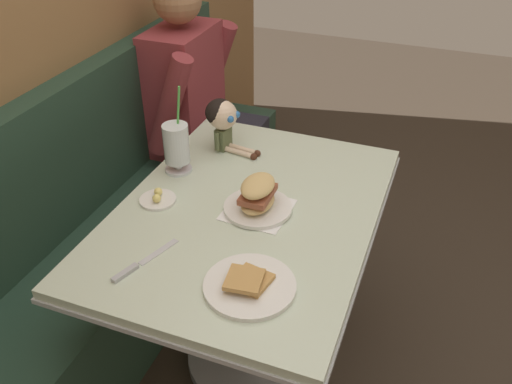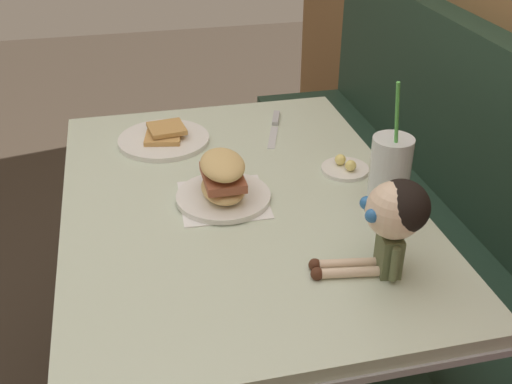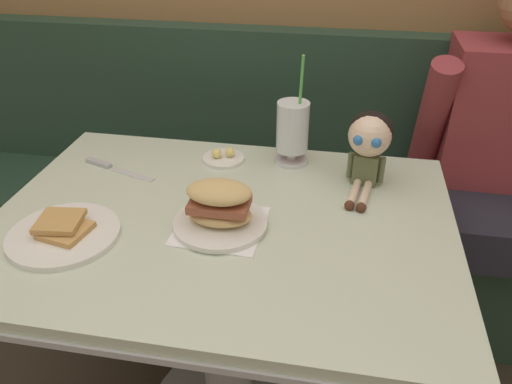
# 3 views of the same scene
# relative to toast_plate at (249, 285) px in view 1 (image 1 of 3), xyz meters

# --- Properties ---
(ground_plane) EXTENTS (8.00, 8.00, 0.00)m
(ground_plane) POSITION_rel_toast_plate_xyz_m (0.33, -0.04, -0.75)
(ground_plane) COLOR #382D23
(booth_bench) EXTENTS (2.60, 0.48, 1.00)m
(booth_bench) POSITION_rel_toast_plate_xyz_m (0.33, 0.77, -0.42)
(booth_bench) COLOR #233D2D
(booth_bench) RESTS_ON ground
(diner_table) EXTENTS (1.11, 0.81, 0.74)m
(diner_table) POSITION_rel_toast_plate_xyz_m (0.33, 0.14, -0.21)
(diner_table) COLOR beige
(diner_table) RESTS_ON ground
(toast_plate) EXTENTS (0.25, 0.25, 0.04)m
(toast_plate) POSITION_rel_toast_plate_xyz_m (0.00, 0.00, 0.00)
(toast_plate) COLOR white
(toast_plate) RESTS_ON diner_table
(milkshake_glass) EXTENTS (0.10, 0.10, 0.32)m
(milkshake_glass) POSITION_rel_toast_plate_xyz_m (0.46, 0.45, 0.09)
(milkshake_glass) COLOR silver
(milkshake_glass) RESTS_ON diner_table
(sandwich_plate) EXTENTS (0.22, 0.22, 0.12)m
(sandwich_plate) POSITION_rel_toast_plate_xyz_m (0.34, 0.10, 0.03)
(sandwich_plate) COLOR white
(sandwich_plate) RESTS_ON diner_table
(butter_saucer) EXTENTS (0.12, 0.12, 0.04)m
(butter_saucer) POSITION_rel_toast_plate_xyz_m (0.27, 0.43, -0.00)
(butter_saucer) COLOR white
(butter_saucer) RESTS_ON diner_table
(butter_knife) EXTENTS (0.23, 0.09, 0.01)m
(butter_knife) POSITION_rel_toast_plate_xyz_m (-0.04, 0.33, -0.01)
(butter_knife) COLOR silver
(butter_knife) RESTS_ON diner_table
(seated_doll) EXTENTS (0.13, 0.23, 0.20)m
(seated_doll) POSITION_rel_toast_plate_xyz_m (0.67, 0.37, 0.12)
(seated_doll) COLOR #5B6642
(seated_doll) RESTS_ON diner_table
(diner_patron) EXTENTS (0.55, 0.48, 0.81)m
(diner_patron) POSITION_rel_toast_plate_xyz_m (1.10, 0.72, -0.01)
(diner_patron) COLOR maroon
(diner_patron) RESTS_ON booth_bench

